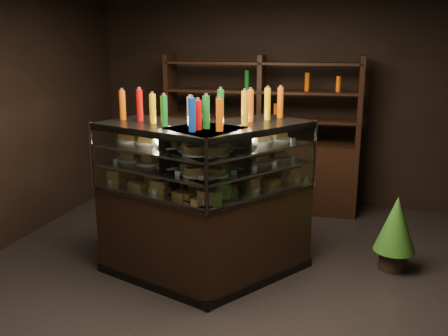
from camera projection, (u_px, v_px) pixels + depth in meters
The scene contains 7 objects.
ground at pixel (229, 275), 4.76m from camera, with size 5.00×5.00×0.00m, color black.
room_shell at pixel (229, 69), 4.28m from camera, with size 5.02×5.02×3.01m.
display_case at pixel (206, 227), 4.64m from camera, with size 1.99×1.49×1.47m.
food_display at pixel (205, 161), 4.47m from camera, with size 1.64×1.12×0.45m.
bottles_top at pixel (204, 108), 4.36m from camera, with size 1.48×0.98×0.30m.
potted_conifer at pixel (396, 223), 4.77m from camera, with size 0.39×0.39×0.84m.
back_shelving at pixel (260, 164), 6.56m from camera, with size 2.51×0.53×2.00m.
Camera 1 is at (1.14, -4.20, 2.18)m, focal length 40.00 mm.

